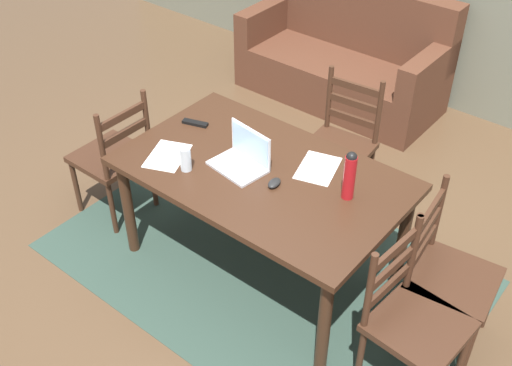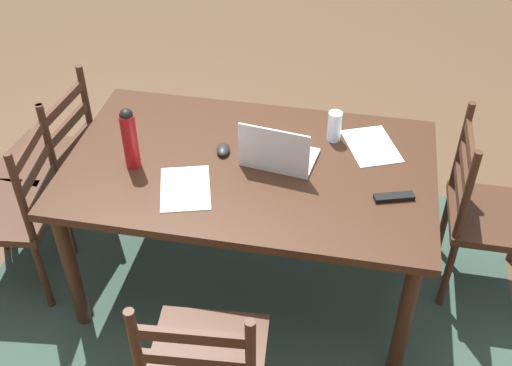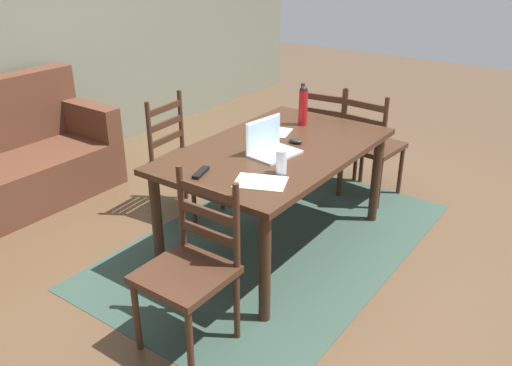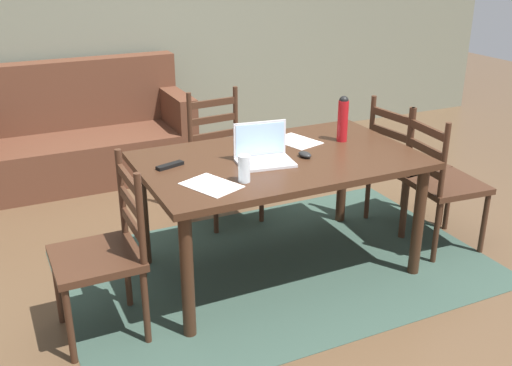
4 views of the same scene
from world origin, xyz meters
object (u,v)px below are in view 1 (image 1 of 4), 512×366
at_px(dining_table, 262,182).
at_px(water_bottle, 350,174).
at_px(chair_left_near, 114,157).
at_px(chair_far_head, 340,146).
at_px(chair_right_far, 447,275).
at_px(computer_mouse, 274,183).
at_px(chair_right_near, 412,320).
at_px(tv_remote, 195,123).
at_px(drinking_glass, 186,159).
at_px(couch, 345,60).
at_px(laptop, 243,157).

distance_m(dining_table, water_bottle, 0.57).
distance_m(chair_left_near, chair_far_head, 1.55).
xyz_separation_m(chair_right_far, computer_mouse, (-0.98, -0.26, 0.31)).
bearing_deg(chair_right_far, water_bottle, -171.60).
height_order(chair_left_near, computer_mouse, chair_left_near).
distance_m(chair_left_near, chair_right_near, 2.24).
xyz_separation_m(chair_left_near, tv_remote, (0.47, 0.32, 0.30)).
bearing_deg(dining_table, drinking_glass, -143.10).
xyz_separation_m(couch, laptop, (0.66, -2.21, 0.46)).
relative_size(dining_table, laptop, 4.77).
bearing_deg(laptop, water_bottle, 11.61).
bearing_deg(chair_right_near, dining_table, 169.95).
height_order(laptop, tv_remote, laptop).
distance_m(laptop, tv_remote, 0.54).
bearing_deg(drinking_glass, laptop, 46.33).
distance_m(chair_right_far, computer_mouse, 1.06).
xyz_separation_m(dining_table, tv_remote, (-0.64, 0.12, 0.10)).
xyz_separation_m(chair_left_near, laptop, (1.00, 0.18, 0.35)).
height_order(laptop, water_bottle, water_bottle).
distance_m(chair_far_head, drinking_glass, 1.25).
relative_size(dining_table, chair_right_far, 1.75).
bearing_deg(water_bottle, dining_table, -168.15).
bearing_deg(dining_table, couch, 109.76).
height_order(chair_far_head, drinking_glass, chair_far_head).
bearing_deg(water_bottle, drinking_glass, -156.72).
relative_size(chair_right_far, computer_mouse, 9.50).
distance_m(chair_right_far, couch, 2.76).
bearing_deg(couch, tv_remote, -86.06).
relative_size(chair_far_head, tv_remote, 5.59).
bearing_deg(chair_right_far, laptop, -169.95).
height_order(chair_left_near, chair_right_near, same).
distance_m(chair_right_far, chair_left_near, 2.27).
height_order(chair_right_far, couch, couch).
relative_size(dining_table, drinking_glass, 11.21).
bearing_deg(tv_remote, computer_mouse, -121.11).
relative_size(chair_left_near, chair_far_head, 1.00).
bearing_deg(drinking_glass, tv_remote, 127.24).
bearing_deg(dining_table, chair_far_head, 90.23).
distance_m(chair_right_near, water_bottle, 0.81).
bearing_deg(chair_left_near, couch, 82.09).
relative_size(couch, water_bottle, 6.06).
xyz_separation_m(laptop, water_bottle, (0.63, 0.13, 0.10)).
bearing_deg(water_bottle, couch, 121.94).
bearing_deg(drinking_glass, chair_right_near, 2.55).
bearing_deg(couch, chair_left_near, -97.91).
xyz_separation_m(chair_right_far, chair_left_near, (-2.24, -0.40, 0.00)).
xyz_separation_m(chair_right_near, computer_mouse, (-0.98, 0.13, 0.31)).
distance_m(chair_far_head, couch, 1.53).
distance_m(dining_table, chair_right_far, 1.15).
distance_m(chair_right_near, laptop, 1.30).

